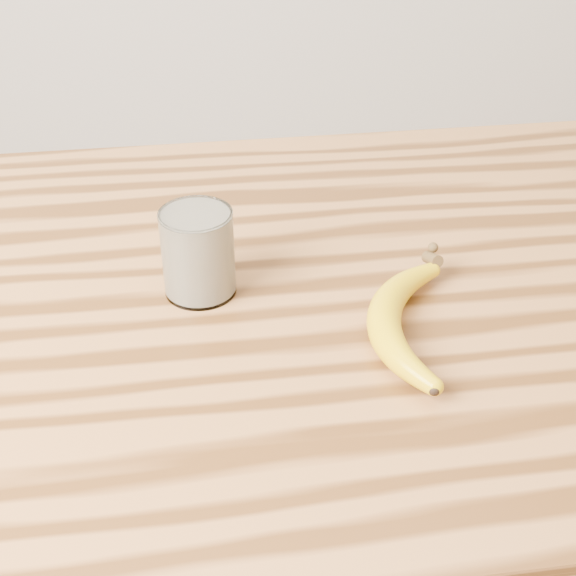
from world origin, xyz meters
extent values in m
cube|color=#965F30|center=(0.00, 0.00, 0.88)|extent=(1.20, 0.80, 0.04)
cylinder|color=brown|center=(0.54, 0.34, 0.43)|extent=(0.06, 0.06, 0.86)
cylinder|color=white|center=(-0.14, 0.00, 0.95)|extent=(0.08, 0.08, 0.10)
torus|color=white|center=(-0.14, 0.00, 1.00)|extent=(0.08, 0.08, 0.00)
cylinder|color=beige|center=(-0.14, 0.00, 0.95)|extent=(0.07, 0.07, 0.09)
camera|label=1|loc=(-0.14, -0.74, 1.42)|focal=50.00mm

